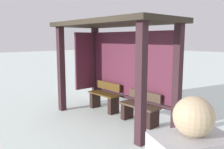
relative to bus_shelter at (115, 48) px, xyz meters
name	(u,v)px	position (x,y,z in m)	size (l,w,h in m)	color
ground_plane	(112,118)	(0.10, -0.18, -1.66)	(60.00, 60.00, 0.00)	white
bus_shelter	(115,48)	(0.00, 0.00, 0.00)	(3.13, 1.48, 2.29)	#351E23
bench_left_inside	(105,98)	(-0.53, 0.10, -1.33)	(0.96, 0.34, 0.74)	#533A16
bench_center_inside	(140,109)	(0.72, 0.10, -1.35)	(0.96, 0.37, 0.71)	#473528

